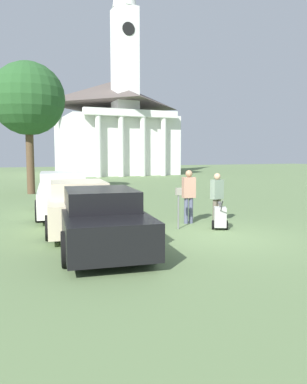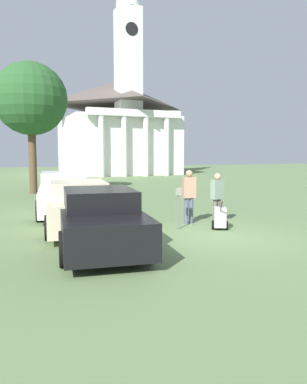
{
  "view_description": "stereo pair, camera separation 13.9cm",
  "coord_description": "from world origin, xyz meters",
  "px_view_note": "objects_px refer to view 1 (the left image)",
  "views": [
    {
      "loc": [
        -5.53,
        -8.74,
        2.3
      ],
      "look_at": [
        -0.92,
        2.1,
        1.1
      ],
      "focal_mm": 35.0,
      "sensor_mm": 36.0,
      "label": 1
    },
    {
      "loc": [
        -5.4,
        -8.79,
        2.3
      ],
      "look_at": [
        -0.92,
        2.1,
        1.1
      ],
      "focal_mm": 35.0,
      "sensor_mm": 36.0,
      "label": 2
    }
  ],
  "objects_px": {
    "parked_car_white": "(62,194)",
    "person_supervisor": "(217,195)",
    "parked_car_cream": "(78,205)",
    "person_worker": "(189,193)",
    "parking_meter": "(178,200)",
    "parked_car_black": "(100,219)",
    "church": "(114,123)",
    "equipment_cart": "(220,217)"
  },
  "relations": [
    {
      "from": "parked_car_white",
      "to": "person_supervisor",
      "type": "height_order",
      "value": "person_supervisor"
    },
    {
      "from": "parked_car_cream",
      "to": "person_worker",
      "type": "relative_size",
      "value": 3.06
    },
    {
      "from": "parked_car_cream",
      "to": "parking_meter",
      "type": "height_order",
      "value": "parked_car_cream"
    },
    {
      "from": "parked_car_white",
      "to": "person_worker",
      "type": "distance_m",
      "value": 5.09
    },
    {
      "from": "parked_car_cream",
      "to": "parking_meter",
      "type": "distance_m",
      "value": 3.14
    },
    {
      "from": "parked_car_black",
      "to": "parked_car_white",
      "type": "xyz_separation_m",
      "value": [
        -0.0,
        5.57,
        0.06
      ]
    },
    {
      "from": "parking_meter",
      "to": "church",
      "type": "distance_m",
      "value": 33.61
    },
    {
      "from": "equipment_cart",
      "to": "church",
      "type": "distance_m",
      "value": 33.98
    },
    {
      "from": "parked_car_white",
      "to": "person_supervisor",
      "type": "relative_size",
      "value": 3.25
    },
    {
      "from": "parked_car_cream",
      "to": "church",
      "type": "relative_size",
      "value": 0.22
    },
    {
      "from": "person_worker",
      "to": "person_supervisor",
      "type": "height_order",
      "value": "person_worker"
    },
    {
      "from": "parking_meter",
      "to": "person_worker",
      "type": "distance_m",
      "value": 1.03
    },
    {
      "from": "person_supervisor",
      "to": "parked_car_cream",
      "type": "bearing_deg",
      "value": -25.1
    },
    {
      "from": "person_worker",
      "to": "parking_meter",
      "type": "bearing_deg",
      "value": 49.22
    },
    {
      "from": "parked_car_cream",
      "to": "parked_car_white",
      "type": "relative_size",
      "value": 1.0
    },
    {
      "from": "parked_car_black",
      "to": "person_supervisor",
      "type": "height_order",
      "value": "person_supervisor"
    },
    {
      "from": "parked_car_black",
      "to": "church",
      "type": "xyz_separation_m",
      "value": [
        10.64,
        33.49,
        5.22
      ]
    },
    {
      "from": "person_worker",
      "to": "person_supervisor",
      "type": "relative_size",
      "value": 1.06
    },
    {
      "from": "parked_car_white",
      "to": "person_supervisor",
      "type": "bearing_deg",
      "value": -34.62
    },
    {
      "from": "parking_meter",
      "to": "church",
      "type": "relative_size",
      "value": 0.05
    },
    {
      "from": "parked_car_black",
      "to": "person_worker",
      "type": "distance_m",
      "value": 4.01
    },
    {
      "from": "parking_meter",
      "to": "person_supervisor",
      "type": "relative_size",
      "value": 0.76
    },
    {
      "from": "church",
      "to": "person_worker",
      "type": "bearing_deg",
      "value": -102.7
    },
    {
      "from": "person_worker",
      "to": "equipment_cart",
      "type": "distance_m",
      "value": 1.47
    },
    {
      "from": "person_supervisor",
      "to": "equipment_cart",
      "type": "bearing_deg",
      "value": 50.87
    },
    {
      "from": "person_supervisor",
      "to": "equipment_cart",
      "type": "xyz_separation_m",
      "value": [
        -0.5,
        -0.96,
        -0.56
      ]
    },
    {
      "from": "person_worker",
      "to": "equipment_cart",
      "type": "relative_size",
      "value": 1.78
    },
    {
      "from": "parked_car_black",
      "to": "parking_meter",
      "type": "relative_size",
      "value": 4.07
    },
    {
      "from": "parked_car_cream",
      "to": "equipment_cart",
      "type": "distance_m",
      "value": 4.42
    },
    {
      "from": "parked_car_cream",
      "to": "parked_car_white",
      "type": "bearing_deg",
      "value": 97.3
    },
    {
      "from": "parked_car_cream",
      "to": "person_worker",
      "type": "distance_m",
      "value": 3.61
    },
    {
      "from": "parked_car_black",
      "to": "equipment_cart",
      "type": "relative_size",
      "value": 5.19
    },
    {
      "from": "parked_car_white",
      "to": "parking_meter",
      "type": "distance_m",
      "value": 5.19
    },
    {
      "from": "parked_car_white",
      "to": "parked_car_cream",
      "type": "bearing_deg",
      "value": -82.7
    },
    {
      "from": "church",
      "to": "parked_car_white",
      "type": "bearing_deg",
      "value": -110.86
    },
    {
      "from": "church",
      "to": "person_supervisor",
      "type": "bearing_deg",
      "value": -101.03
    },
    {
      "from": "parked_car_cream",
      "to": "parked_car_white",
      "type": "height_order",
      "value": "parked_car_white"
    },
    {
      "from": "parked_car_white",
      "to": "parking_meter",
      "type": "xyz_separation_m",
      "value": [
        2.78,
        -4.37,
        0.14
      ]
    },
    {
      "from": "church",
      "to": "equipment_cart",
      "type": "bearing_deg",
      "value": -101.55
    },
    {
      "from": "parked_car_cream",
      "to": "person_worker",
      "type": "bearing_deg",
      "value": -4.63
    },
    {
      "from": "parked_car_black",
      "to": "person_worker",
      "type": "height_order",
      "value": "person_worker"
    },
    {
      "from": "parking_meter",
      "to": "equipment_cart",
      "type": "relative_size",
      "value": 1.27
    }
  ]
}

